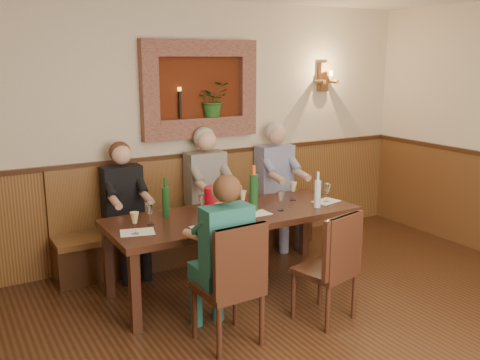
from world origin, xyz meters
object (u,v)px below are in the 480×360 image
at_px(wine_bottle_green_a, 254,192).
at_px(water_bottle, 317,193).
at_px(chair_near_left, 229,308).
at_px(person_bench_right, 278,195).
at_px(chair_near_right, 326,288).
at_px(person_bench_left, 126,221).
at_px(person_bench_mid, 209,205).
at_px(person_chair_front, 221,271).
at_px(wine_bottle_green_b, 166,201).
at_px(bench, 192,229).
at_px(spittoon_bucket, 218,202).
at_px(dining_table, 234,221).

distance_m(wine_bottle_green_a, water_bottle, 0.64).
distance_m(chair_near_left, person_bench_right, 2.40).
height_order(chair_near_right, person_bench_left, person_bench_left).
relative_size(person_bench_mid, person_chair_front, 1.08).
bearing_deg(wine_bottle_green_b, water_bottle, -16.76).
relative_size(chair_near_right, wine_bottle_green_a, 2.16).
bearing_deg(chair_near_right, bench, 87.10).
bearing_deg(person_bench_mid, spittoon_bucket, -111.86).
distance_m(dining_table, person_bench_left, 1.15).
relative_size(chair_near_right, person_bench_right, 0.66).
bearing_deg(spittoon_bucket, dining_table, 6.01).
distance_m(person_bench_left, wine_bottle_green_a, 1.37).
relative_size(chair_near_right, person_bench_left, 0.70).
xyz_separation_m(chair_near_left, person_bench_left, (-0.24, 1.74, 0.27)).
xyz_separation_m(dining_table, chair_near_right, (0.36, -0.97, -0.40)).
xyz_separation_m(chair_near_right, person_bench_mid, (-0.19, 1.80, 0.32)).
xyz_separation_m(person_bench_mid, wine_bottle_green_a, (0.04, -0.86, 0.33)).
distance_m(wine_bottle_green_b, water_bottle, 1.48).
relative_size(bench, chair_near_left, 2.98).
distance_m(person_bench_left, wine_bottle_green_b, 0.75).
relative_size(chair_near_right, water_bottle, 2.70).
distance_m(bench, person_bench_left, 0.82).
height_order(person_bench_mid, spittoon_bucket, person_bench_mid).
distance_m(dining_table, person_bench_right, 1.37).
height_order(bench, chair_near_right, bench).
height_order(bench, wine_bottle_green_a, wine_bottle_green_a).
xyz_separation_m(person_bench_mid, person_bench_right, (0.91, -0.00, 0.00)).
height_order(chair_near_right, person_bench_mid, person_bench_mid).
bearing_deg(chair_near_right, wine_bottle_green_b, 116.13).
bearing_deg(person_bench_left, chair_near_right, -57.81).
xyz_separation_m(dining_table, person_chair_front, (-0.55, -0.78, -0.12)).
bearing_deg(dining_table, person_bench_left, 133.00).
bearing_deg(bench, dining_table, -90.00).
bearing_deg(water_bottle, person_bench_left, 146.11).
xyz_separation_m(person_bench_mid, person_chair_front, (-0.71, -1.62, -0.05)).
bearing_deg(chair_near_left, person_bench_left, 94.94).
bearing_deg(chair_near_right, chair_near_left, 162.22).
relative_size(person_bench_left, person_bench_mid, 0.94).
distance_m(bench, person_bench_mid, 0.34).
xyz_separation_m(bench, person_bench_mid, (0.16, -0.11, 0.28)).
relative_size(person_bench_left, wine_bottle_green_a, 3.08).
distance_m(chair_near_right, spittoon_bucket, 1.25).
xyz_separation_m(chair_near_left, wine_bottle_green_a, (0.75, 0.87, 0.64)).
height_order(dining_table, chair_near_right, chair_near_right).
distance_m(person_bench_left, spittoon_bucket, 1.10).
xyz_separation_m(chair_near_left, wine_bottle_green_b, (-0.06, 1.09, 0.61)).
bearing_deg(wine_bottle_green_b, chair_near_right, -50.44).
bearing_deg(person_chair_front, wine_bottle_green_b, 93.47).
distance_m(dining_table, bench, 1.01).
height_order(bench, person_bench_right, person_bench_right).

